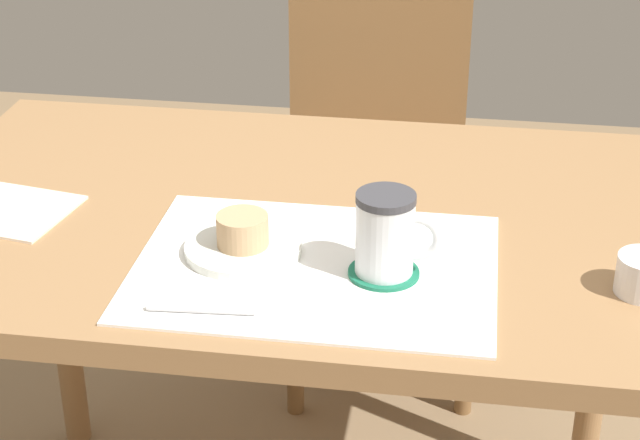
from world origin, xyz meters
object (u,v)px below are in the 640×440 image
Objects in this scene: dining_table at (289,262)px; wooden_chair at (380,152)px; pastry at (242,230)px; coffee_mug at (387,234)px; pastry_plate at (243,248)px.

wooden_chair is (0.06, 0.74, -0.14)m from dining_table.
wooden_chair is at bearing 85.27° from dining_table.
coffee_mug reaches higher than pastry.
dining_table is 10.31× the size of coffee_mug.
pastry_plate is at bearing -104.22° from dining_table.
pastry_plate is 2.27× the size of pastry.
wooden_chair reaches higher than pastry.
coffee_mug is (0.19, -0.03, 0.05)m from pastry_plate.
dining_table is 7.20× the size of pastry_plate.
pastry is 0.20m from coffee_mug.
coffee_mug is at bearing -8.59° from pastry_plate.
pastry is (0.00, 0.00, 0.03)m from pastry_plate.
coffee_mug is (0.10, -0.90, 0.28)m from wooden_chair.
wooden_chair is 8.02× the size of coffee_mug.
coffee_mug is at bearing -8.59° from pastry.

